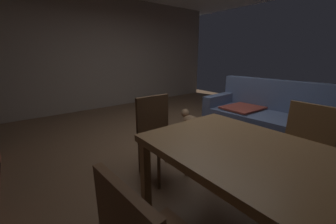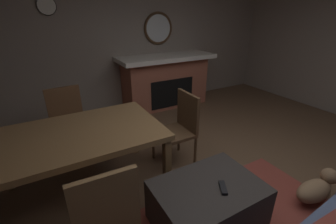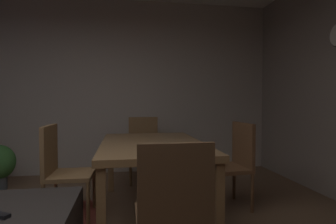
{
  "view_description": "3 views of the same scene",
  "coord_description": "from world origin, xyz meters",
  "px_view_note": "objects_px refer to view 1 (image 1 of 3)",
  "views": [
    {
      "loc": [
        2.11,
        -2.19,
        1.4
      ],
      "look_at": [
        0.35,
        -0.82,
        0.76
      ],
      "focal_mm": 21.5,
      "sensor_mm": 36.0,
      "label": 1
    },
    {
      "loc": [
        1.7,
        1.27,
        1.84
      ],
      "look_at": [
        0.55,
        -0.76,
        0.82
      ],
      "focal_mm": 24.49,
      "sensor_mm": 36.0,
      "label": 2
    },
    {
      "loc": [
        -1.28,
        -0.62,
        1.16
      ],
      "look_at": [
        0.74,
        -0.96,
        1.08
      ],
      "focal_mm": 28.63,
      "sensor_mm": 36.0,
      "label": 3
    }
  ],
  "objects_px": {
    "dining_table": "(256,161)",
    "dining_chair_north": "(303,146)",
    "ottoman_coffee_table": "(229,142)",
    "dining_chair_west": "(158,131)",
    "small_dog": "(190,120)",
    "couch": "(267,118)",
    "tv_remote": "(230,124)"
  },
  "relations": [
    {
      "from": "dining_table",
      "to": "dining_chair_north",
      "type": "distance_m",
      "value": 0.92
    },
    {
      "from": "ottoman_coffee_table",
      "to": "dining_chair_west",
      "type": "relative_size",
      "value": 1.02
    },
    {
      "from": "dining_chair_west",
      "to": "small_dog",
      "type": "relative_size",
      "value": 1.83
    },
    {
      "from": "dining_table",
      "to": "small_dog",
      "type": "distance_m",
      "value": 2.47
    },
    {
      "from": "couch",
      "to": "dining_table",
      "type": "xyz_separation_m",
      "value": [
        0.96,
        -2.18,
        0.34
      ]
    },
    {
      "from": "ottoman_coffee_table",
      "to": "couch",
      "type": "bearing_deg",
      "value": 93.78
    },
    {
      "from": "dining_table",
      "to": "dining_chair_north",
      "type": "xyz_separation_m",
      "value": [
        0.0,
        0.91,
        -0.14
      ]
    },
    {
      "from": "dining_table",
      "to": "small_dog",
      "type": "bearing_deg",
      "value": 146.54
    },
    {
      "from": "tv_remote",
      "to": "dining_chair_north",
      "type": "height_order",
      "value": "dining_chair_north"
    },
    {
      "from": "ottoman_coffee_table",
      "to": "dining_chair_west",
      "type": "height_order",
      "value": "dining_chair_west"
    },
    {
      "from": "couch",
      "to": "tv_remote",
      "type": "relative_size",
      "value": 13.11
    },
    {
      "from": "ottoman_coffee_table",
      "to": "tv_remote",
      "type": "height_order",
      "value": "tv_remote"
    },
    {
      "from": "dining_table",
      "to": "dining_chair_north",
      "type": "relative_size",
      "value": 1.75
    },
    {
      "from": "ottoman_coffee_table",
      "to": "tv_remote",
      "type": "xyz_separation_m",
      "value": [
        -0.08,
        0.09,
        0.23
      ]
    },
    {
      "from": "couch",
      "to": "small_dog",
      "type": "height_order",
      "value": "couch"
    },
    {
      "from": "dining_chair_west",
      "to": "small_dog",
      "type": "height_order",
      "value": "dining_chair_west"
    },
    {
      "from": "ottoman_coffee_table",
      "to": "small_dog",
      "type": "xyz_separation_m",
      "value": [
        -1.14,
        0.35,
        -0.04
      ]
    },
    {
      "from": "dining_chair_north",
      "to": "dining_chair_west",
      "type": "height_order",
      "value": "same"
    },
    {
      "from": "ottoman_coffee_table",
      "to": "dining_table",
      "type": "distance_m",
      "value": 1.4
    },
    {
      "from": "ottoman_coffee_table",
      "to": "dining_table",
      "type": "xyz_separation_m",
      "value": [
        0.88,
        -0.98,
        0.45
      ]
    },
    {
      "from": "small_dog",
      "to": "couch",
      "type": "bearing_deg",
      "value": 38.58
    },
    {
      "from": "couch",
      "to": "dining_table",
      "type": "bearing_deg",
      "value": -66.19
    },
    {
      "from": "ottoman_coffee_table",
      "to": "small_dog",
      "type": "bearing_deg",
      "value": 162.78
    },
    {
      "from": "dining_table",
      "to": "couch",
      "type": "bearing_deg",
      "value": 113.81
    },
    {
      "from": "dining_chair_west",
      "to": "dining_chair_north",
      "type": "bearing_deg",
      "value": 37.03
    },
    {
      "from": "couch",
      "to": "dining_chair_west",
      "type": "bearing_deg",
      "value": -96.36
    },
    {
      "from": "couch",
      "to": "tv_remote",
      "type": "height_order",
      "value": "couch"
    },
    {
      "from": "couch",
      "to": "dining_chair_north",
      "type": "bearing_deg",
      "value": -52.71
    },
    {
      "from": "tv_remote",
      "to": "small_dog",
      "type": "xyz_separation_m",
      "value": [
        -1.06,
        0.26,
        -0.27
      ]
    },
    {
      "from": "couch",
      "to": "tv_remote",
      "type": "xyz_separation_m",
      "value": [
        -0.0,
        -1.11,
        0.12
      ]
    },
    {
      "from": "tv_remote",
      "to": "small_dog",
      "type": "relative_size",
      "value": 0.32
    },
    {
      "from": "couch",
      "to": "dining_table",
      "type": "height_order",
      "value": "couch"
    }
  ]
}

